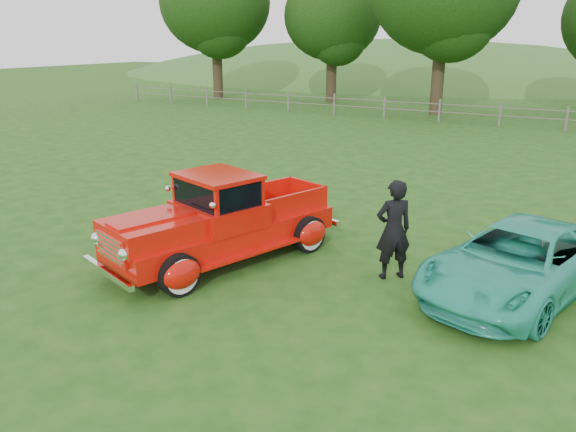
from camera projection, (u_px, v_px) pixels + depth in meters
The scene contains 8 objects.
ground at pixel (276, 298), 9.64m from camera, with size 140.00×140.00×0.00m, color #1B4713.
distant_hills at pixel (514, 120), 62.38m from camera, with size 116.00×60.00×18.00m.
fence_line at pixel (500, 114), 27.75m from camera, with size 48.00×0.12×1.20m.
tree_far_west at pixel (215, 3), 38.56m from camera, with size 7.60×7.60×9.93m.
tree_mid_west at pixel (333, 16), 36.80m from camera, with size 6.40×6.40×8.46m.
red_pickup at pixel (222, 222), 11.05m from camera, with size 3.34×5.28×1.78m.
teal_sedan at pixel (519, 261), 9.60m from camera, with size 2.03×4.40×1.22m, color teal.
man at pixel (393, 230), 10.18m from camera, with size 0.68×0.45×1.87m, color black.
Camera 1 is at (4.44, -7.54, 4.28)m, focal length 35.00 mm.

